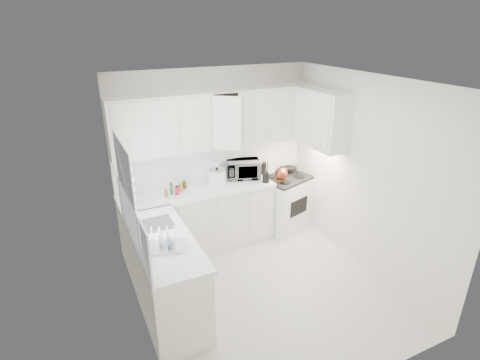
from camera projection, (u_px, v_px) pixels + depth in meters
floor at (264, 288)px, 4.86m from camera, size 3.20×3.20×0.00m
ceiling at (270, 82)px, 3.86m from camera, size 3.20×3.20×0.00m
wall_back at (214, 156)px, 5.69m from camera, size 3.00×0.00×3.00m
wall_front at (364, 274)px, 3.03m from camera, size 3.00×0.00×3.00m
wall_left at (135, 225)px, 3.76m from camera, size 0.00×3.20×3.20m
wall_right at (366, 176)px, 4.96m from camera, size 0.00×3.20×3.20m
window_blinds at (127, 189)px, 3.96m from camera, size 0.06×0.96×1.06m
lower_cabinets_back at (199, 220)px, 5.61m from camera, size 2.22×0.60×0.90m
lower_cabinets_left at (165, 276)px, 4.38m from camera, size 0.60×1.60×0.90m
countertop_back at (198, 191)px, 5.42m from camera, size 2.24×0.64×0.05m
countertop_left at (163, 241)px, 4.20m from camera, size 0.64×1.62×0.05m
backsplash_back at (215, 161)px, 5.71m from camera, size 2.98×0.02×0.55m
backsplash_left at (133, 223)px, 3.96m from camera, size 0.02×1.60×0.55m
upper_cabinets_back at (218, 146)px, 5.48m from camera, size 3.00×0.33×0.80m
upper_cabinets_right at (319, 146)px, 5.50m from camera, size 0.33×0.90×0.80m
sink at (154, 216)px, 4.43m from camera, size 0.42×0.38×0.30m
stove at (284, 195)px, 6.13m from camera, size 0.89×0.80×1.14m
tea_kettle at (281, 173)px, 5.73m from camera, size 0.28×0.25×0.23m
frying_pan at (290, 168)px, 6.18m from camera, size 0.24×0.40×0.04m
microwave at (243, 167)px, 5.77m from camera, size 0.56×0.42×0.33m
rice_cooker at (217, 176)px, 5.55m from camera, size 0.28×0.28×0.26m
paper_towel at (217, 171)px, 5.71m from camera, size 0.12×0.12×0.27m
utensil_crock at (266, 172)px, 5.59m from camera, size 0.12×0.12×0.34m
dish_rack at (162, 239)px, 3.97m from camera, size 0.47×0.40×0.22m
spice_left_0 at (163, 188)px, 5.31m from camera, size 0.06×0.06×0.13m
spice_left_1 at (170, 189)px, 5.27m from camera, size 0.06×0.06×0.13m
spice_left_2 at (174, 186)px, 5.37m from camera, size 0.06×0.06×0.13m
spice_left_3 at (181, 187)px, 5.33m from camera, size 0.06×0.06×0.13m
spice_left_4 at (184, 184)px, 5.43m from camera, size 0.06×0.06×0.13m
sauce_right_0 at (252, 169)px, 5.90m from camera, size 0.06×0.06×0.19m
sauce_right_1 at (257, 170)px, 5.88m from camera, size 0.06×0.06×0.19m
sauce_right_2 at (259, 168)px, 5.95m from camera, size 0.06×0.06×0.19m
sauce_right_3 at (264, 169)px, 5.92m from camera, size 0.06×0.06×0.19m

